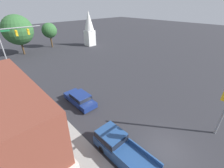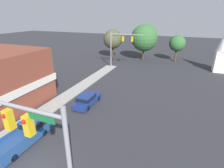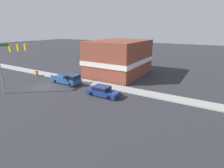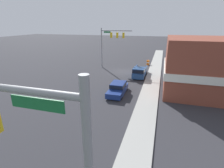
{
  "view_description": "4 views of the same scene",
  "coord_description": "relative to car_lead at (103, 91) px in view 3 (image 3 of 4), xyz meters",
  "views": [
    {
      "loc": [
        -9.5,
        -3.05,
        11.38
      ],
      "look_at": [
        1.2,
        8.22,
        2.92
      ],
      "focal_mm": 24.0,
      "sensor_mm": 36.0,
      "label": 1
    },
    {
      "loc": [
        9.23,
        -7.06,
        11.28
      ],
      "look_at": [
        1.29,
        12.73,
        2.83
      ],
      "focal_mm": 28.0,
      "sensor_mm": 36.0,
      "label": 2
    },
    {
      "loc": [
        18.37,
        24.65,
        9.6
      ],
      "look_at": [
        -0.38,
        13.46,
        2.57
      ],
      "focal_mm": 28.0,
      "sensor_mm": 36.0,
      "label": 3
    },
    {
      "loc": [
        -6.95,
        32.0,
        8.89
      ],
      "look_at": [
        -1.29,
        12.65,
        1.84
      ],
      "focal_mm": 28.0,
      "sensor_mm": 36.0,
      "label": 4
    }
  ],
  "objects": [
    {
      "name": "near_signal_assembly",
      "position": [
        4.93,
        -13.38,
        5.06
      ],
      "size": [
        6.27,
        0.49,
        7.99
      ],
      "color": "gray",
      "rests_on": "ground"
    },
    {
      "name": "corner_brick_building",
      "position": [
        -12.35,
        -3.98,
        2.73
      ],
      "size": [
        13.48,
        10.2,
        7.14
      ],
      "color": "brown",
      "rests_on": "ground"
    },
    {
      "name": "construction_barrel",
      "position": [
        -2.26,
        -18.03,
        -0.22
      ],
      "size": [
        0.61,
        0.61,
        1.1
      ],
      "color": "orange",
      "rests_on": "ground"
    },
    {
      "name": "sidewalk_curb",
      "position": [
        -4.06,
        -11.09,
        -0.71
      ],
      "size": [
        2.4,
        60.0,
        0.14
      ],
      "color": "#9E9E99",
      "rests_on": "ground"
    },
    {
      "name": "ground_plane",
      "position": [
        1.64,
        -11.09,
        -0.78
      ],
      "size": [
        200.0,
        200.0,
        0.0
      ],
      "primitive_type": "plane",
      "color": "#2D2D33"
    },
    {
      "name": "pickup_truck_parked",
      "position": [
        -1.68,
        -8.53,
        0.13
      ],
      "size": [
        1.96,
        5.7,
        1.83
      ],
      "color": "black",
      "rests_on": "ground"
    },
    {
      "name": "car_lead",
      "position": [
        0.0,
        0.0,
        0.0
      ],
      "size": [
        1.9,
        4.88,
        1.49
      ],
      "color": "black",
      "rests_on": "ground"
    }
  ]
}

